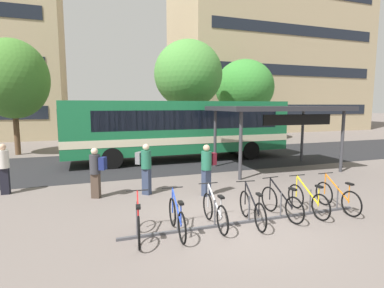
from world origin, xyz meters
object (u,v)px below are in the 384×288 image
object	(u,v)px
parked_bicycle_black_4	(281,203)
commuter_grey_pack_0	(145,165)
parked_bicycle_silver_2	(215,212)
commuter_navy_pack_3	(96,169)
city_bus	(179,128)
transit_shelter	(277,110)
parked_bicycle_orange_6	(337,197)
street_tree_1	(13,79)
street_tree_2	(188,74)
commuter_maroon_pack_1	(207,166)
parked_bicycle_blue_1	(177,218)
parked_bicycle_red_0	(138,222)
street_tree_0	(244,87)
commuter_navy_pack_2	(3,165)
parked_bicycle_yellow_5	(308,200)
parked_bicycle_black_3	(252,209)

from	to	relation	value
parked_bicycle_black_4	commuter_grey_pack_0	distance (m)	4.52
parked_bicycle_silver_2	commuter_navy_pack_3	size ratio (longest dim) A/B	1.05
city_bus	transit_shelter	xyz separation A→B (m)	(3.56, -3.85, 0.99)
city_bus	parked_bicycle_silver_2	distance (m)	9.41
parked_bicycle_silver_2	parked_bicycle_orange_6	xyz separation A→B (m)	(3.76, -0.11, 0.00)
street_tree_1	street_tree_2	size ratio (longest dim) A/B	0.90
commuter_maroon_pack_1	street_tree_1	world-z (taller)	street_tree_1
parked_bicycle_blue_1	commuter_navy_pack_3	world-z (taller)	commuter_navy_pack_3
parked_bicycle_red_0	street_tree_0	distance (m)	21.05
parked_bicycle_blue_1	street_tree_0	bearing A→B (deg)	-29.39
commuter_navy_pack_3	street_tree_1	size ratio (longest dim) A/B	0.24
city_bus	parked_bicycle_black_4	world-z (taller)	city_bus
commuter_navy_pack_2	commuter_grey_pack_0	bearing A→B (deg)	-16.52
parked_bicycle_orange_6	transit_shelter	size ratio (longest dim) A/B	0.29
city_bus	commuter_navy_pack_3	size ratio (longest dim) A/B	7.33
parked_bicycle_red_0	parked_bicycle_yellow_5	size ratio (longest dim) A/B	0.99
commuter_grey_pack_0	street_tree_1	size ratio (longest dim) A/B	0.25
parked_bicycle_black_4	commuter_navy_pack_3	distance (m)	5.76
commuter_navy_pack_3	parked_bicycle_silver_2	bearing A→B (deg)	153.12
city_bus	commuter_navy_pack_3	bearing A→B (deg)	51.33
parked_bicycle_black_3	parked_bicycle_silver_2	bearing A→B (deg)	90.02
parked_bicycle_blue_1	street_tree_2	bearing A→B (deg)	-15.80
street_tree_2	street_tree_1	bearing A→B (deg)	-178.59
commuter_navy_pack_3	street_tree_0	world-z (taller)	street_tree_0
street_tree_0	city_bus	bearing A→B (deg)	-137.33
city_bus	commuter_grey_pack_0	bearing A→B (deg)	62.91
parked_bicycle_black_3	parked_bicycle_black_4	xyz separation A→B (m)	(0.97, 0.13, 0.00)
parked_bicycle_black_3	parked_bicycle_yellow_5	bearing A→B (deg)	-78.26
commuter_grey_pack_0	street_tree_2	xyz separation A→B (m)	(5.33, 11.07, 4.19)
commuter_maroon_pack_1	street_tree_0	world-z (taller)	street_tree_0
parked_bicycle_silver_2	parked_bicycle_black_4	size ratio (longest dim) A/B	1.00
parked_bicycle_red_0	parked_bicycle_black_3	distance (m)	2.87
transit_shelter	parked_bicycle_silver_2	bearing A→B (deg)	-133.38
transit_shelter	commuter_grey_pack_0	bearing A→B (deg)	-160.64
street_tree_2	commuter_navy_pack_3	bearing A→B (deg)	-122.23
street_tree_1	transit_shelter	bearing A→B (deg)	-35.82
parked_bicycle_red_0	street_tree_2	bearing A→B (deg)	-14.71
parked_bicycle_orange_6	street_tree_2	bearing A→B (deg)	-0.60
parked_bicycle_silver_2	parked_bicycle_orange_6	world-z (taller)	same
transit_shelter	parked_bicycle_black_4	bearing A→B (deg)	-121.02
parked_bicycle_black_3	commuter_navy_pack_2	xyz separation A→B (m)	(-6.54, 5.06, 0.61)
street_tree_0	commuter_navy_pack_3	bearing A→B (deg)	-133.92
parked_bicycle_silver_2	parked_bicycle_black_4	bearing A→B (deg)	-87.06
commuter_grey_pack_0	parked_bicycle_black_3	bearing A→B (deg)	-15.78
city_bus	parked_bicycle_black_4	xyz separation A→B (m)	(0.05, -9.12, -1.39)
street_tree_1	parked_bicycle_blue_1	bearing A→B (deg)	-67.81
city_bus	parked_bicycle_silver_2	xyz separation A→B (m)	(-1.89, -9.11, -1.39)
parked_bicycle_blue_1	commuter_maroon_pack_1	xyz separation A→B (m)	(1.81, 2.56, 0.61)
parked_bicycle_black_4	parked_bicycle_yellow_5	bearing A→B (deg)	-95.78
parked_bicycle_red_0	transit_shelter	distance (m)	9.37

